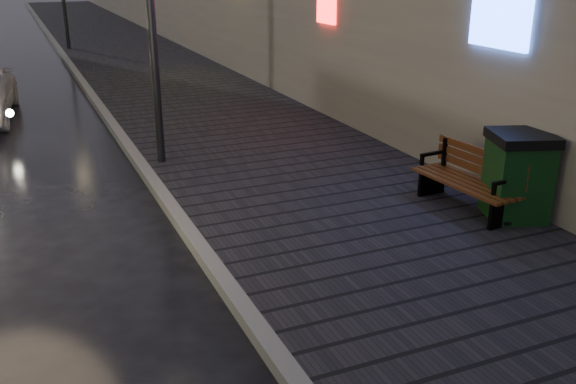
% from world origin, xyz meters
% --- Properties ---
extents(sidewalk, '(4.60, 58.00, 0.15)m').
position_xyz_m(sidewalk, '(3.90, 21.00, 0.07)').
color(sidewalk, black).
rests_on(sidewalk, ground).
extents(curb, '(0.20, 58.00, 0.15)m').
position_xyz_m(curb, '(1.50, 21.00, 0.07)').
color(curb, slate).
rests_on(curb, ground).
extents(bench, '(0.76, 1.79, 0.89)m').
position_xyz_m(bench, '(5.41, 1.97, 0.59)').
color(bench, black).
rests_on(bench, sidewalk).
extents(trash_bin, '(1.02, 1.02, 1.22)m').
position_xyz_m(trash_bin, '(5.80, 1.46, 0.77)').
color(trash_bin, black).
rests_on(trash_bin, sidewalk).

